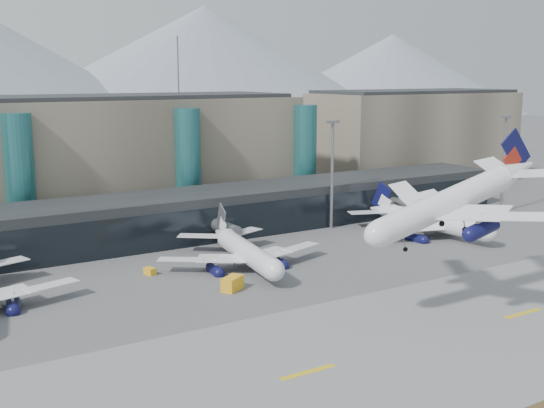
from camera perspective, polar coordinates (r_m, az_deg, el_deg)
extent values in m
plane|color=#515154|center=(108.91, 7.28, -8.67)|extent=(900.00, 900.00, 0.00)
cube|color=slate|center=(98.46, 12.84, -11.01)|extent=(400.00, 40.00, 0.04)
cube|color=gold|center=(86.59, 3.02, -13.86)|extent=(8.00, 1.00, 0.02)
cube|color=gold|center=(112.63, 20.24, -8.58)|extent=(8.00, 1.00, 0.02)
cube|color=black|center=(155.33, -6.17, -0.82)|extent=(170.00, 18.00, 10.00)
cube|color=black|center=(147.71, -4.67, -1.79)|extent=(170.00, 0.40, 8.00)
cylinder|color=slate|center=(145.84, -4.30, -1.87)|extent=(2.80, 14.00, 2.80)
cube|color=slate|center=(146.53, -4.28, -3.01)|extent=(1.20, 1.20, 2.40)
cylinder|color=slate|center=(173.94, 10.50, 0.05)|extent=(2.80, 14.00, 2.80)
cube|color=slate|center=(174.52, 10.46, -0.92)|extent=(1.20, 1.20, 2.40)
cube|color=gray|center=(175.55, -18.20, 3.36)|extent=(130.00, 30.00, 30.00)
cube|color=black|center=(174.36, -18.50, 8.41)|extent=(123.50, 28.00, 1.00)
cube|color=gray|center=(234.06, 11.78, 5.41)|extent=(70.00, 30.00, 30.00)
cube|color=black|center=(233.16, 11.93, 9.21)|extent=(66.50, 28.00, 1.00)
cylinder|color=#256668|center=(158.09, -20.33, 2.09)|extent=(6.40, 6.40, 28.00)
cylinder|color=#256668|center=(170.24, -7.02, 3.26)|extent=(6.40, 6.40, 28.00)
cylinder|color=#256668|center=(187.34, 2.78, 4.02)|extent=(6.40, 6.40, 28.00)
cylinder|color=slate|center=(185.44, -7.87, 11.29)|extent=(0.40, 0.40, 16.00)
cone|color=gray|center=(511.74, -5.57, 11.49)|extent=(340.00, 340.00, 85.00)
cone|color=gray|center=(612.52, 10.02, 10.56)|extent=(300.00, 300.00, 70.00)
cylinder|color=slate|center=(160.79, 5.04, 2.32)|extent=(0.70, 0.70, 25.00)
cube|color=slate|center=(159.40, 5.12, 6.87)|extent=(3.00, 1.20, 0.60)
cylinder|color=slate|center=(189.37, 18.79, 3.07)|extent=(0.70, 0.70, 25.00)
cube|color=slate|center=(188.19, 19.03, 6.93)|extent=(3.00, 1.20, 0.60)
cylinder|color=white|center=(106.56, 14.98, 1.01)|extent=(24.70, 4.77, 4.08)
ellipsoid|color=white|center=(98.36, 9.88, 0.42)|extent=(5.82, 4.24, 4.08)
cone|color=white|center=(118.12, 20.45, 1.73)|extent=(7.14, 4.27, 4.08)
cube|color=white|center=(102.06, 19.12, -0.03)|extent=(12.46, 18.50, 0.20)
cylinder|color=#0E0F3E|center=(102.78, 17.66, -1.05)|extent=(4.98, 2.38, 2.24)
cube|color=white|center=(114.12, 12.49, 1.41)|extent=(13.21, 18.38, 0.20)
cylinder|color=#0E0F3E|center=(112.01, 12.64, 0.15)|extent=(4.98, 2.38, 2.24)
cube|color=white|center=(121.24, 18.67, 2.16)|extent=(7.57, 9.68, 0.16)
cube|color=#0E0F3E|center=(117.95, 20.66, 3.30)|extent=(6.09, 0.42, 7.17)
cube|color=maroon|center=(117.30, 20.29, 2.68)|extent=(4.08, 0.40, 3.92)
cylinder|color=slate|center=(101.23, 11.44, -0.87)|extent=(0.17, 0.17, 3.26)
cylinder|color=black|center=(101.52, 11.41, -1.66)|extent=(0.73, 0.28, 0.72)
cylinder|color=black|center=(106.37, 16.20, -1.31)|extent=(0.94, 0.39, 0.93)
cylinder|color=black|center=(109.73, 14.37, -0.85)|extent=(0.94, 0.39, 0.93)
cube|color=white|center=(117.27, -19.91, -5.85)|extent=(18.32, 9.93, 0.20)
cylinder|color=#0E0F3E|center=(116.55, -20.87, -7.08)|extent=(3.12, 5.21, 2.22)
cube|color=white|center=(130.52, -21.71, -3.83)|extent=(9.67, 5.96, 0.16)
cylinder|color=white|center=(129.63, -2.35, -3.38)|extent=(7.43, 24.07, 3.93)
ellipsoid|color=white|center=(118.96, -0.33, -4.68)|extent=(4.71, 6.03, 3.93)
cone|color=white|center=(143.59, -4.50, -1.92)|extent=(4.90, 7.30, 3.93)
cube|color=white|center=(134.42, 0.79, -3.14)|extent=(17.90, 10.33, 0.20)
cylinder|color=#0E0F3E|center=(132.93, 0.21, -4.19)|extent=(2.85, 5.02, 2.16)
cube|color=white|center=(145.08, -2.72, -1.69)|extent=(9.45, 6.13, 0.16)
cube|color=white|center=(128.74, -6.16, -3.84)|extent=(17.32, 14.18, 0.20)
cylinder|color=#0E0F3E|center=(128.59, -5.09, -4.76)|extent=(2.85, 5.02, 2.16)
cube|color=white|center=(142.16, -6.32, -2.00)|extent=(9.10, 7.98, 0.16)
cube|color=slate|center=(143.25, -4.56, -0.66)|extent=(1.11, 5.85, 6.93)
cube|color=white|center=(142.54, -4.42, -1.20)|extent=(0.86, 3.93, 3.79)
cylinder|color=slate|center=(122.83, -0.97, -5.42)|extent=(0.16, 0.16, 3.15)
cylinder|color=black|center=(123.22, -0.97, -6.03)|extent=(0.35, 0.73, 0.70)
cylinder|color=black|center=(132.38, -1.53, -4.84)|extent=(0.48, 0.94, 0.90)
cylinder|color=black|center=(130.80, -3.47, -5.05)|extent=(0.48, 0.94, 0.90)
cylinder|color=white|center=(158.93, 12.95, -0.91)|extent=(7.48, 25.35, 4.15)
ellipsoid|color=white|center=(151.80, 16.67, -1.64)|extent=(4.89, 6.31, 4.15)
cone|color=white|center=(168.99, 8.65, 0.01)|extent=(5.07, 7.64, 4.15)
cube|color=white|center=(167.13, 14.34, -0.64)|extent=(18.32, 14.78, 0.21)
cylinder|color=#0E0F3E|center=(165.03, 14.26, -1.53)|extent=(2.93, 5.27, 2.28)
cube|color=white|center=(172.64, 9.77, 0.28)|extent=(9.63, 8.33, 0.17)
cube|color=white|center=(153.35, 10.35, -1.49)|extent=(18.87, 11.10, 0.21)
cylinder|color=#0E0F3E|center=(154.53, 11.25, -2.23)|extent=(2.93, 5.27, 2.28)
cube|color=white|center=(165.33, 7.49, -0.12)|extent=(9.96, 6.57, 0.17)
cube|color=#0E0F3E|center=(168.64, 8.59, 1.14)|extent=(1.08, 6.17, 7.30)
cube|color=white|center=(168.15, 8.85, 0.67)|extent=(0.85, 4.14, 3.99)
cylinder|color=slate|center=(154.44, 15.46, -2.39)|extent=(0.17, 0.17, 3.32)
cylinder|color=black|center=(154.77, 15.44, -2.91)|extent=(0.36, 0.76, 0.74)
cylinder|color=black|center=(162.37, 13.13, -2.16)|extent=(0.49, 0.99, 0.95)
cylinder|color=black|center=(158.54, 12.02, -2.43)|extent=(0.49, 0.99, 0.95)
cube|color=gold|center=(127.35, -10.18, -5.55)|extent=(1.93, 2.52, 1.28)
cube|color=silver|center=(166.72, 11.49, -1.61)|extent=(3.50, 3.25, 1.79)
cube|color=gold|center=(169.99, 17.73, -1.72)|extent=(2.89, 1.94, 1.51)
cube|color=silver|center=(153.36, 8.17, -2.68)|extent=(2.29, 2.61, 1.32)
cube|color=gold|center=(116.70, -3.34, -6.65)|extent=(4.77, 4.15, 2.34)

